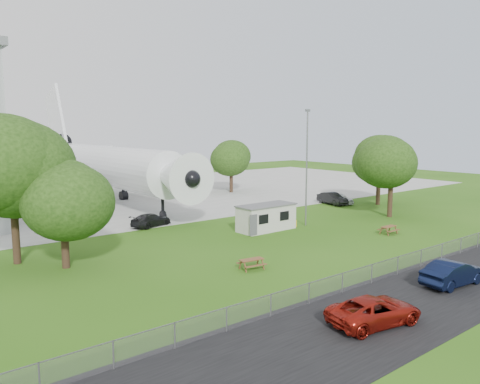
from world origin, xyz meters
TOP-DOWN VIEW (x-y plane):
  - ground at (0.00, 0.00)m, footprint 160.00×160.00m
  - asphalt_strip at (0.00, -13.00)m, footprint 120.00×8.00m
  - concrete_apron at (0.00, 38.00)m, footprint 120.00×46.00m
  - airliner at (-2.00, 35.86)m, footprint 46.36×47.73m
  - site_cabin at (3.38, 7.03)m, footprint 6.77×2.78m
  - picnic_west at (-6.24, -2.17)m, footprint 2.00×1.75m
  - picnic_east at (11.58, -1.63)m, footprint 1.83×1.54m
  - fence at (0.00, -9.50)m, footprint 58.00×0.04m
  - lamp_mast at (8.20, 6.20)m, footprint 0.16×0.16m
  - tree_west_big at (-19.25, 10.02)m, footprint 9.38×9.38m
  - tree_west_small at (-16.72, 6.59)m, footprint 7.23×7.23m
  - tree_east_front at (19.36, 3.50)m, footprint 7.04×7.04m
  - tree_east_back at (25.75, 9.62)m, footprint 8.07×8.07m
  - tree_far_apron at (17.62, 31.48)m, footprint 6.45×6.45m
  - car_centre_sedan at (1.81, -13.08)m, footprint 5.13×2.20m
  - car_west_estate at (-7.42, -13.60)m, footprint 5.61×3.36m
  - car_ne_hatch at (22.03, 13.17)m, footprint 2.11×4.44m
  - car_ne_sedan at (21.09, 13.56)m, footprint 2.47×5.02m
  - car_apron_van at (-4.90, 15.83)m, footprint 5.05×3.19m

SIDE VIEW (x-z plane):
  - ground at x=0.00m, z-range 0.00..0.00m
  - picnic_west at x=-6.24m, z-range -0.38..0.38m
  - picnic_east at x=11.58m, z-range -0.38..0.38m
  - fence at x=0.00m, z-range -0.65..0.65m
  - asphalt_strip at x=0.00m, z-range 0.00..0.02m
  - concrete_apron at x=0.00m, z-range 0.00..0.03m
  - car_apron_van at x=-4.90m, z-range 0.00..1.36m
  - car_west_estate at x=-7.42m, z-range 0.00..1.46m
  - car_ne_hatch at x=22.03m, z-range 0.00..1.47m
  - car_ne_sedan at x=21.09m, z-range 0.00..1.58m
  - car_centre_sedan at x=1.81m, z-range 0.00..1.64m
  - site_cabin at x=3.38m, z-range 0.00..2.62m
  - tree_west_small at x=-16.72m, z-range 0.77..9.56m
  - airliner at x=-2.00m, z-range -3.57..14.11m
  - tree_far_apron at x=17.62m, z-range 1.10..9.79m
  - lamp_mast at x=8.20m, z-range 0.00..12.00m
  - tree_east_back at x=25.75m, z-range 0.98..11.03m
  - tree_east_front at x=19.36m, z-range 1.43..11.35m
  - tree_west_big at x=-19.25m, z-range 1.19..12.98m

